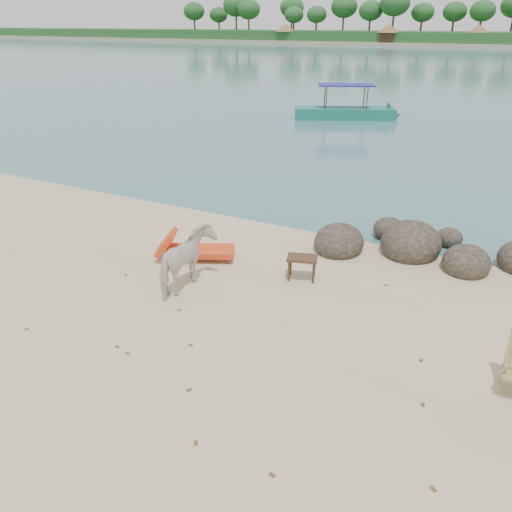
{
  "coord_description": "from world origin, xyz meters",
  "views": [
    {
      "loc": [
        4.22,
        -6.43,
        5.48
      ],
      "look_at": [
        -0.14,
        2.0,
        1.0
      ],
      "focal_mm": 35.0,
      "sensor_mm": 36.0,
      "label": 1
    }
  ],
  "objects": [
    {
      "name": "boat_near",
      "position": [
        -5.51,
        24.32,
        1.66
      ],
      "size": [
        6.87,
        4.2,
        3.32
      ],
      "primitive_type": null,
      "rotation": [
        0.0,
        0.0,
        0.42
      ],
      "color": "#196D5C",
      "rests_on": "water"
    },
    {
      "name": "boulders",
      "position": [
        2.84,
        5.79,
        0.22
      ],
      "size": [
        6.48,
        2.99,
        1.14
      ],
      "rotation": [
        0.0,
        0.0,
        0.27
      ],
      "color": "black",
      "rests_on": "ground"
    },
    {
      "name": "lounge_chair",
      "position": [
        -2.26,
        3.04,
        0.32
      ],
      "size": [
        2.22,
        1.58,
        0.63
      ],
      "primitive_type": null,
      "rotation": [
        0.0,
        0.0,
        0.45
      ],
      "color": "red",
      "rests_on": "ground"
    },
    {
      "name": "water",
      "position": [
        0.0,
        90.0,
        0.0
      ],
      "size": [
        400.0,
        400.0,
        0.0
      ],
      "primitive_type": "plane",
      "color": "#376B6F",
      "rests_on": "ground"
    },
    {
      "name": "cow",
      "position": [
        -1.66,
        1.63,
        0.68
      ],
      "size": [
        0.82,
        1.65,
        1.36
      ],
      "primitive_type": "imported",
      "rotation": [
        0.0,
        0.0,
        3.2
      ],
      "color": "white",
      "rests_on": "ground"
    },
    {
      "name": "side_table",
      "position": [
        0.43,
        3.2,
        0.28
      ],
      "size": [
        0.8,
        0.64,
        0.56
      ],
      "primitive_type": null,
      "rotation": [
        0.0,
        0.0,
        0.31
      ],
      "color": "#362215",
      "rests_on": "ground"
    },
    {
      "name": "dead_leaves",
      "position": [
        0.1,
        -0.46,
        0.01
      ],
      "size": [
        8.67,
        7.3,
        0.0
      ],
      "color": "brown",
      "rests_on": "ground"
    }
  ]
}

